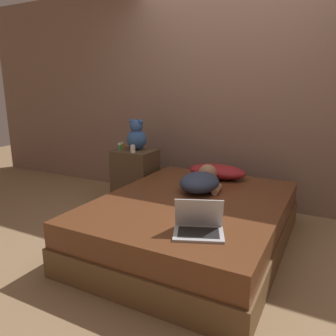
# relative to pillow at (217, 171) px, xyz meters

# --- Properties ---
(ground_plane) EXTENTS (12.00, 12.00, 0.00)m
(ground_plane) POSITION_rel_pillow_xyz_m (0.04, -0.75, -0.50)
(ground_plane) COLOR #937551
(wall_back) EXTENTS (8.00, 0.06, 2.60)m
(wall_back) POSITION_rel_pillow_xyz_m (0.04, 0.52, 0.80)
(wall_back) COLOR #846656
(wall_back) RESTS_ON ground_plane
(bed) EXTENTS (1.52, 1.98, 0.43)m
(bed) POSITION_rel_pillow_xyz_m (0.04, -0.75, -0.29)
(bed) COLOR brown
(bed) RESTS_ON ground_plane
(nightstand) EXTENTS (0.47, 0.39, 0.65)m
(nightstand) POSITION_rel_pillow_xyz_m (-1.01, -0.04, -0.18)
(nightstand) COLOR brown
(nightstand) RESTS_ON ground_plane
(pillow) EXTENTS (0.62, 0.35, 0.14)m
(pillow) POSITION_rel_pillow_xyz_m (0.00, 0.00, 0.00)
(pillow) COLOR maroon
(pillow) RESTS_ON bed
(person_lying) EXTENTS (0.41, 0.65, 0.19)m
(person_lying) POSITION_rel_pillow_xyz_m (0.01, -0.47, 0.02)
(person_lying) COLOR #2D3851
(person_lying) RESTS_ON bed
(laptop) EXTENTS (0.39, 0.34, 0.23)m
(laptop) POSITION_rel_pillow_xyz_m (0.35, -1.36, -0.02)
(laptop) COLOR silver
(laptop) RESTS_ON bed
(teddy_bear) EXTENTS (0.24, 0.24, 0.36)m
(teddy_bear) POSITION_rel_pillow_xyz_m (-1.02, 0.01, 0.30)
(teddy_bear) COLOR #335693
(teddy_bear) RESTS_ON nightstand
(bottle_amber) EXTENTS (0.04, 0.04, 0.08)m
(bottle_amber) POSITION_rel_pillow_xyz_m (-1.21, -0.02, 0.19)
(bottle_amber) COLOR gold
(bottle_amber) RESTS_ON nightstand
(bottle_green) EXTENTS (0.04, 0.04, 0.08)m
(bottle_green) POSITION_rel_pillow_xyz_m (-1.19, -0.09, 0.18)
(bottle_green) COLOR #3D8E4C
(bottle_green) RESTS_ON nightstand
(bottle_white) EXTENTS (0.05, 0.05, 0.09)m
(bottle_white) POSITION_rel_pillow_xyz_m (-0.95, -0.17, 0.19)
(bottle_white) COLOR white
(bottle_white) RESTS_ON nightstand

